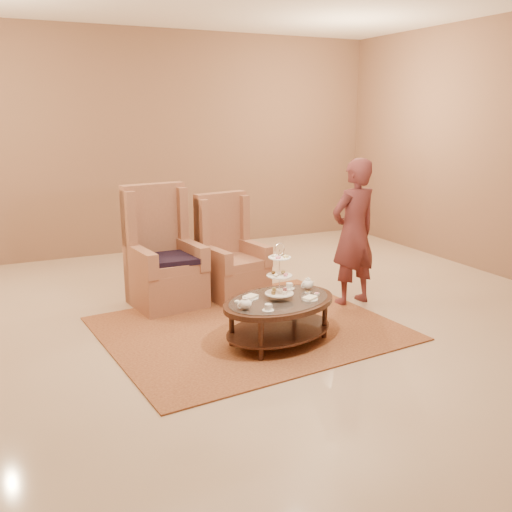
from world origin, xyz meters
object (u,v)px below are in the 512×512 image
armchair_right (229,262)px  person (354,233)px  armchair_left (163,265)px  tea_table (279,307)px

armchair_right → person: (1.21, -0.89, 0.44)m
armchair_left → armchair_right: bearing=-10.7°
armchair_left → armchair_right: (0.83, -0.05, -0.05)m
tea_table → armchair_left: size_ratio=0.98×
tea_table → armchair_right: bearing=70.5°
armchair_left → person: size_ratio=0.82×
person → armchair_left: bearing=-32.8°
armchair_left → person: person is taller
tea_table → person: bearing=13.3°
armchair_left → person: (2.04, -0.94, 0.39)m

